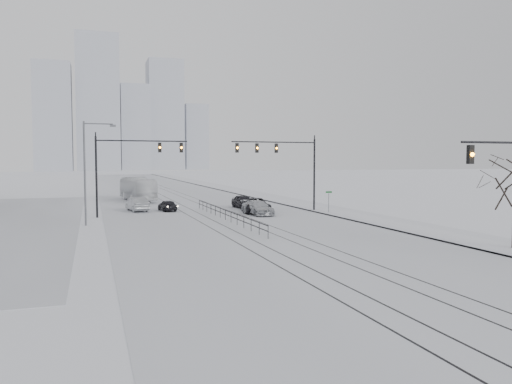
% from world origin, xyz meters
% --- Properties ---
extents(ground, '(500.00, 500.00, 0.00)m').
position_xyz_m(ground, '(0.00, 0.00, 0.00)').
color(ground, white).
rests_on(ground, ground).
extents(road, '(22.00, 260.00, 0.02)m').
position_xyz_m(road, '(0.00, 60.00, 0.01)').
color(road, silver).
rests_on(road, ground).
extents(sidewalk_east, '(5.00, 260.00, 0.16)m').
position_xyz_m(sidewalk_east, '(13.50, 60.00, 0.08)').
color(sidewalk_east, silver).
rests_on(sidewalk_east, ground).
extents(curb, '(0.10, 260.00, 0.12)m').
position_xyz_m(curb, '(11.05, 60.00, 0.06)').
color(curb, gray).
rests_on(curb, ground).
extents(parking_strip, '(14.00, 60.00, 0.03)m').
position_xyz_m(parking_strip, '(-20.00, 35.00, 0.01)').
color(parking_strip, silver).
rests_on(parking_strip, ground).
extents(tram_rails, '(5.30, 180.00, 0.01)m').
position_xyz_m(tram_rails, '(-0.00, 40.00, 0.02)').
color(tram_rails, black).
rests_on(tram_rails, ground).
extents(skyline, '(96.00, 48.00, 72.00)m').
position_xyz_m(skyline, '(5.02, 273.63, 30.65)').
color(skyline, '#A8ADB8').
rests_on(skyline, ground).
extents(traffic_mast_ne, '(9.60, 0.37, 8.00)m').
position_xyz_m(traffic_mast_ne, '(8.15, 34.99, 5.76)').
color(traffic_mast_ne, black).
rests_on(traffic_mast_ne, ground).
extents(traffic_mast_nw, '(9.10, 0.37, 8.00)m').
position_xyz_m(traffic_mast_nw, '(-8.52, 36.00, 5.57)').
color(traffic_mast_nw, black).
rests_on(traffic_mast_nw, ground).
extents(street_light_west, '(2.73, 0.25, 9.00)m').
position_xyz_m(street_light_west, '(-12.20, 30.00, 5.21)').
color(street_light_west, '#595B60').
rests_on(street_light_west, ground).
extents(median_fence, '(0.06, 24.00, 1.00)m').
position_xyz_m(median_fence, '(0.00, 30.00, 0.53)').
color(median_fence, black).
rests_on(median_fence, ground).
extents(street_sign, '(0.70, 0.06, 2.40)m').
position_xyz_m(street_sign, '(11.80, 32.00, 1.61)').
color(street_sign, '#595B60').
rests_on(street_sign, ground).
extents(sedan_sb_inner, '(1.92, 3.79, 1.24)m').
position_xyz_m(sedan_sb_inner, '(-4.01, 40.11, 0.62)').
color(sedan_sb_inner, black).
rests_on(sedan_sb_inner, ground).
extents(sedan_sb_outer, '(2.37, 4.89, 1.54)m').
position_xyz_m(sedan_sb_outer, '(-7.20, 41.07, 0.77)').
color(sedan_sb_outer, '#9B9EA2').
rests_on(sedan_sb_outer, ground).
extents(sedan_nb_front, '(3.52, 6.01, 1.57)m').
position_xyz_m(sedan_nb_front, '(4.79, 35.19, 0.79)').
color(sedan_nb_front, black).
rests_on(sedan_nb_front, ground).
extents(sedan_nb_right, '(2.59, 5.24, 1.46)m').
position_xyz_m(sedan_nb_right, '(4.30, 33.29, 0.73)').
color(sedan_nb_right, '#ADB0B6').
rests_on(sedan_nb_right, ground).
extents(sedan_nb_far, '(2.08, 4.66, 1.56)m').
position_xyz_m(sedan_nb_far, '(5.01, 40.65, 0.78)').
color(sedan_nb_far, black).
rests_on(sedan_nb_far, ground).
extents(box_truck, '(4.21, 11.86, 3.23)m').
position_xyz_m(box_truck, '(-5.91, 55.58, 1.62)').
color(box_truck, white).
rests_on(box_truck, ground).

